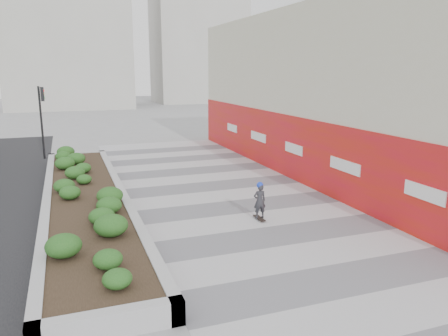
# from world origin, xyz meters

# --- Properties ---
(ground) EXTENTS (160.00, 160.00, 0.00)m
(ground) POSITION_xyz_m (0.00, 0.00, 0.00)
(ground) COLOR gray
(ground) RESTS_ON ground
(walkway) EXTENTS (8.00, 36.00, 0.01)m
(walkway) POSITION_xyz_m (0.00, 3.00, 0.01)
(walkway) COLOR #A8A8AD
(walkway) RESTS_ON ground
(building) EXTENTS (6.04, 24.08, 8.00)m
(building) POSITION_xyz_m (6.98, 8.98, 3.98)
(building) COLOR beige
(building) RESTS_ON ground
(planter) EXTENTS (3.00, 18.00, 0.90)m
(planter) POSITION_xyz_m (-5.50, 7.00, 0.42)
(planter) COLOR #9E9EA0
(planter) RESTS_ON ground
(traffic_signal_near) EXTENTS (0.33, 0.28, 4.20)m
(traffic_signal_near) POSITION_xyz_m (-7.23, 17.50, 2.76)
(traffic_signal_near) COLOR black
(traffic_signal_near) RESTS_ON ground
(distant_bldg_north_l) EXTENTS (16.00, 12.00, 20.00)m
(distant_bldg_north_l) POSITION_xyz_m (-5.00, 55.00, 10.00)
(distant_bldg_north_l) COLOR #ADAAA3
(distant_bldg_north_l) RESTS_ON ground
(distant_bldg_north_r) EXTENTS (14.00, 10.00, 24.00)m
(distant_bldg_north_r) POSITION_xyz_m (15.00, 60.00, 12.00)
(distant_bldg_north_r) COLOR #ADAAA3
(distant_bldg_north_r) RESTS_ON ground
(manhole_cover) EXTENTS (0.44, 0.44, 0.01)m
(manhole_cover) POSITION_xyz_m (0.50, 3.00, 0.00)
(manhole_cover) COLOR #595654
(manhole_cover) RESTS_ON ground
(skateboarder) EXTENTS (0.46, 0.72, 1.36)m
(skateboarder) POSITION_xyz_m (0.09, 3.37, 0.69)
(skateboarder) COLOR beige
(skateboarder) RESTS_ON ground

